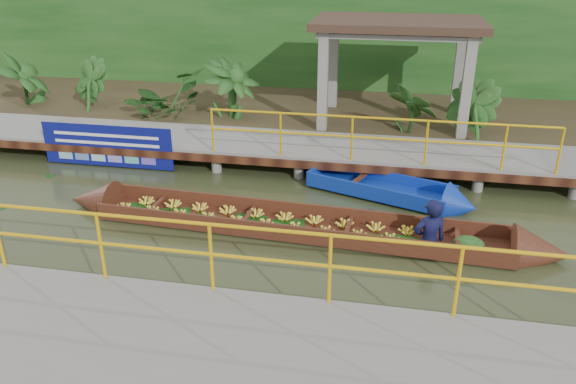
# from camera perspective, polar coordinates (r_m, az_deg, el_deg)

# --- Properties ---
(ground) EXTENTS (80.00, 80.00, 0.00)m
(ground) POSITION_cam_1_polar(r_m,az_deg,el_deg) (10.94, -6.51, -3.45)
(ground) COLOR #2E361B
(ground) RESTS_ON ground
(land_strip) EXTENTS (30.00, 8.00, 0.45)m
(land_strip) POSITION_cam_1_polar(r_m,az_deg,el_deg) (17.68, 0.59, 8.22)
(land_strip) COLOR #2F2517
(land_strip) RESTS_ON ground
(far_dock) EXTENTS (16.00, 2.06, 1.66)m
(far_dock) POSITION_cam_1_polar(r_m,az_deg,el_deg) (13.79, -2.38, 4.73)
(far_dock) COLOR slate
(far_dock) RESTS_ON ground
(near_dock) EXTENTS (18.00, 2.40, 1.73)m
(near_dock) POSITION_cam_1_polar(r_m,az_deg,el_deg) (7.19, -8.80, -17.20)
(near_dock) COLOR slate
(near_dock) RESTS_ON ground
(pavilion) EXTENTS (4.40, 3.00, 3.00)m
(pavilion) POSITION_cam_1_polar(r_m,az_deg,el_deg) (15.70, 11.05, 15.48)
(pavilion) COLOR slate
(pavilion) RESTS_ON ground
(foliage_backdrop) EXTENTS (30.00, 0.80, 4.00)m
(foliage_backdrop) POSITION_cam_1_polar(r_m,az_deg,el_deg) (19.72, 1.97, 15.12)
(foliage_backdrop) COLOR #164014
(foliage_backdrop) RESTS_ON ground
(vendor_boat) EXTENTS (9.67, 1.48, 2.11)m
(vendor_boat) POSITION_cam_1_polar(r_m,az_deg,el_deg) (10.52, 2.58, -3.06)
(vendor_boat) COLOR #3C1710
(vendor_boat) RESTS_ON ground
(moored_blue_boat) EXTENTS (3.72, 2.09, 0.86)m
(moored_blue_boat) POSITION_cam_1_polar(r_m,az_deg,el_deg) (12.04, 13.14, -0.50)
(moored_blue_boat) COLOR #0D2C98
(moored_blue_boat) RESTS_ON ground
(blue_banner) EXTENTS (3.31, 0.04, 1.03)m
(blue_banner) POSITION_cam_1_polar(r_m,az_deg,el_deg) (14.22, -17.89, 4.50)
(blue_banner) COLOR navy
(blue_banner) RESTS_ON ground
(tropical_plants) EXTENTS (14.16, 1.16, 1.45)m
(tropical_plants) POSITION_cam_1_polar(r_m,az_deg,el_deg) (15.79, -7.21, 9.69)
(tropical_plants) COLOR #164014
(tropical_plants) RESTS_ON ground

